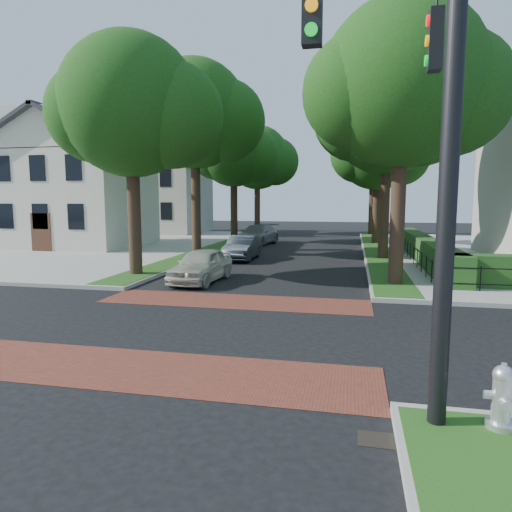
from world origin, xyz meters
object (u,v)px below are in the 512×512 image
at_px(parked_car_front, 201,265).
at_px(parked_car_middle, 242,248).
at_px(parked_car_rear, 257,235).
at_px(fire_hydrant, 502,398).
at_px(traffic_signal, 433,106).

xyz_separation_m(parked_car_front, parked_car_middle, (0.00, 7.23, -0.01)).
relative_size(parked_car_front, parked_car_rear, 0.79).
relative_size(parked_car_front, fire_hydrant, 4.19).
relative_size(traffic_signal, parked_car_rear, 1.53).
distance_m(traffic_signal, parked_car_middle, 19.90).
height_order(traffic_signal, parked_car_rear, traffic_signal).
xyz_separation_m(traffic_signal, parked_car_middle, (-7.19, 18.12, -4.02)).
distance_m(parked_car_front, parked_car_rear, 15.97).
xyz_separation_m(parked_car_front, fire_hydrant, (8.26, -11.08, -0.08)).
xyz_separation_m(traffic_signal, fire_hydrant, (1.07, -0.19, -4.09)).
bearing_deg(parked_car_middle, parked_car_front, -90.64).
bearing_deg(fire_hydrant, parked_car_front, 108.77).
relative_size(parked_car_middle, parked_car_rear, 0.80).
bearing_deg(parked_car_front, parked_car_middle, 93.61).
bearing_deg(parked_car_middle, traffic_signal, -69.01).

